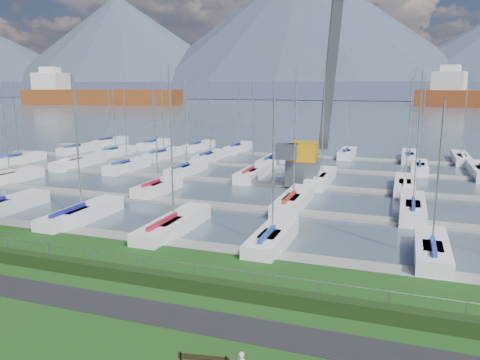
% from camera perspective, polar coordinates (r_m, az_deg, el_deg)
% --- Properties ---
extents(path, '(160.00, 2.00, 0.04)m').
position_cam_1_polar(path, '(22.30, -13.41, -14.95)').
color(path, black).
rests_on(path, grass).
extents(water, '(800.00, 540.00, 0.20)m').
position_cam_1_polar(water, '(280.03, 17.37, 8.91)').
color(water, '#445564').
extents(hedge, '(80.00, 0.70, 0.70)m').
position_cam_1_polar(hedge, '(24.16, -10.05, -11.77)').
color(hedge, black).
rests_on(hedge, grass).
extents(fence, '(80.00, 0.04, 0.04)m').
position_cam_1_polar(fence, '(24.17, -9.65, -9.58)').
color(fence, gray).
rests_on(fence, grass).
extents(foothill, '(900.00, 80.00, 12.00)m').
position_cam_1_polar(foothill, '(349.82, 17.92, 10.34)').
color(foothill, '#485069').
rests_on(foothill, water).
extents(mountains, '(1190.00, 360.00, 115.00)m').
position_cam_1_polar(mountains, '(425.86, 19.64, 15.84)').
color(mountains, '#3B4257').
rests_on(mountains, water).
extents(docks, '(90.00, 41.60, 0.25)m').
position_cam_1_polar(docks, '(48.03, 5.57, -0.62)').
color(docks, gray).
rests_on(docks, water).
extents(crane, '(6.10, 13.23, 22.35)m').
position_cam_1_polar(crane, '(48.29, 8.63, 6.03)').
color(crane, slate).
rests_on(crane, water).
extents(cargo_ship_west, '(83.31, 29.22, 21.50)m').
position_cam_1_polar(cargo_ship_west, '(256.98, -17.33, 9.64)').
color(cargo_ship_west, brown).
rests_on(cargo_ship_west, water).
extents(sailboat_fleet, '(74.58, 49.40, 13.38)m').
position_cam_1_polar(sailboat_fleet, '(50.50, 4.72, 6.48)').
color(sailboat_fleet, silver).
rests_on(sailboat_fleet, water).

